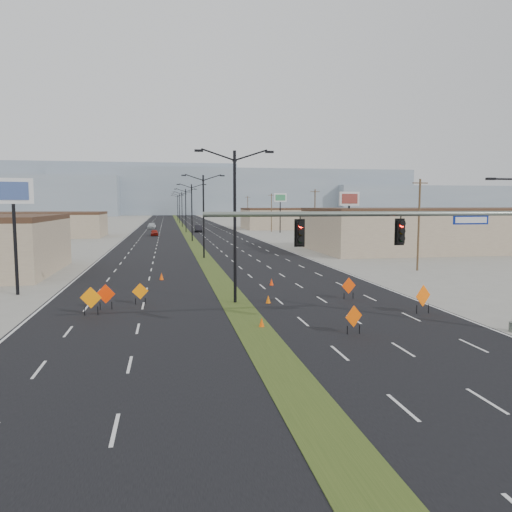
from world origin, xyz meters
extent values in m
plane|color=gray|center=(0.00, 0.00, 0.00)|extent=(600.00, 600.00, 0.00)
cube|color=black|center=(0.00, 100.00, 0.00)|extent=(25.00, 400.00, 0.02)
cube|color=#314418|center=(0.00, 100.00, 0.00)|extent=(2.00, 400.00, 0.04)
cube|color=tan|center=(-32.00, 85.00, 2.25)|extent=(30.00, 14.00, 4.50)
cube|color=tan|center=(34.00, 45.00, 2.75)|extent=(36.00, 18.00, 5.50)
cube|color=tan|center=(38.00, 110.00, 2.50)|extent=(44.00, 16.00, 5.00)
cube|color=gray|center=(40.00, 300.00, 14.00)|extent=(220.00, 50.00, 28.00)
cube|color=gray|center=(180.00, 290.00, 9.00)|extent=(160.00, 50.00, 18.00)
cube|color=gray|center=(-30.00, 320.00, 16.00)|extent=(140.00, 50.00, 32.00)
cylinder|color=slate|center=(5.20, 2.00, 6.10)|extent=(16.00, 0.24, 0.24)
cylinder|color=black|center=(12.30, 2.00, 7.80)|extent=(1.80, 0.10, 0.10)
cube|color=navy|center=(10.40, 1.98, 5.78)|extent=(1.90, 0.04, 0.45)
cube|color=black|center=(1.70, 2.00, 5.22)|extent=(0.50, 0.28, 1.30)
sphere|color=#FF0C05|center=(1.70, 1.84, 5.57)|extent=(0.22, 0.22, 0.22)
cube|color=black|center=(6.70, 2.00, 5.22)|extent=(0.50, 0.28, 1.30)
sphere|color=#FF0C05|center=(6.70, 1.84, 5.57)|extent=(0.22, 0.22, 0.22)
cylinder|color=black|center=(0.00, 12.00, 5.00)|extent=(0.20, 0.20, 10.00)
cube|color=black|center=(-2.30, 12.00, 9.95)|extent=(0.55, 0.24, 0.14)
cube|color=black|center=(2.30, 12.00, 9.95)|extent=(0.55, 0.24, 0.14)
cylinder|color=black|center=(0.00, 40.00, 5.00)|extent=(0.20, 0.20, 10.00)
cube|color=black|center=(-2.30, 40.00, 9.95)|extent=(0.55, 0.24, 0.14)
cube|color=black|center=(2.30, 40.00, 9.95)|extent=(0.55, 0.24, 0.14)
cylinder|color=black|center=(0.00, 68.00, 5.00)|extent=(0.20, 0.20, 10.00)
cube|color=black|center=(-2.30, 68.00, 9.95)|extent=(0.55, 0.24, 0.14)
cube|color=black|center=(2.30, 68.00, 9.95)|extent=(0.55, 0.24, 0.14)
cylinder|color=black|center=(0.00, 96.00, 5.00)|extent=(0.20, 0.20, 10.00)
cube|color=black|center=(-2.30, 96.00, 9.95)|extent=(0.55, 0.24, 0.14)
cube|color=black|center=(2.30, 96.00, 9.95)|extent=(0.55, 0.24, 0.14)
cylinder|color=black|center=(0.00, 124.00, 5.00)|extent=(0.20, 0.20, 10.00)
cube|color=black|center=(-2.30, 124.00, 9.95)|extent=(0.55, 0.24, 0.14)
cube|color=black|center=(2.30, 124.00, 9.95)|extent=(0.55, 0.24, 0.14)
cylinder|color=black|center=(0.00, 152.00, 5.00)|extent=(0.20, 0.20, 10.00)
cube|color=black|center=(-2.30, 152.00, 9.95)|extent=(0.55, 0.24, 0.14)
cube|color=black|center=(2.30, 152.00, 9.95)|extent=(0.55, 0.24, 0.14)
cylinder|color=black|center=(0.00, 180.00, 5.00)|extent=(0.20, 0.20, 10.00)
cube|color=black|center=(-2.30, 180.00, 9.95)|extent=(0.55, 0.24, 0.14)
cube|color=black|center=(2.30, 180.00, 9.95)|extent=(0.55, 0.24, 0.14)
cylinder|color=#4C3823|center=(20.00, 25.00, 4.50)|extent=(0.20, 0.20, 9.00)
cube|color=#4C3823|center=(20.00, 25.00, 8.60)|extent=(1.60, 0.10, 0.10)
cylinder|color=#4C3823|center=(20.00, 60.00, 4.50)|extent=(0.20, 0.20, 9.00)
cube|color=#4C3823|center=(20.00, 60.00, 8.60)|extent=(1.60, 0.10, 0.10)
cylinder|color=#4C3823|center=(20.00, 95.00, 4.50)|extent=(0.20, 0.20, 9.00)
cube|color=#4C3823|center=(20.00, 95.00, 8.60)|extent=(1.60, 0.10, 0.10)
cylinder|color=#4C3823|center=(20.00, 130.00, 4.50)|extent=(0.20, 0.20, 9.00)
cube|color=#4C3823|center=(20.00, 130.00, 8.60)|extent=(1.60, 0.10, 0.10)
imported|color=maroon|center=(-6.94, 84.76, 0.65)|extent=(1.67, 3.87, 1.30)
imported|color=black|center=(2.90, 97.49, 0.80)|extent=(1.82, 4.89, 1.60)
imported|color=silver|center=(-8.37, 115.71, 0.74)|extent=(2.18, 5.13, 1.48)
cube|color=orange|center=(-8.89, 9.81, 1.07)|extent=(1.26, 0.31, 1.28)
cylinder|color=black|center=(-9.26, 9.81, 0.27)|extent=(0.05, 0.05, 0.53)
cylinder|color=black|center=(-8.51, 9.81, 0.27)|extent=(0.05, 0.05, 0.53)
cube|color=#F13305|center=(-8.22, 11.30, 1.00)|extent=(1.18, 0.31, 1.21)
cylinder|color=black|center=(-8.57, 11.30, 0.25)|extent=(0.05, 0.05, 0.50)
cylinder|color=black|center=(-7.87, 11.30, 0.25)|extent=(0.05, 0.05, 0.50)
cube|color=orange|center=(-6.19, 12.59, 0.89)|extent=(1.05, 0.26, 1.07)
cylinder|color=black|center=(-6.50, 12.59, 0.22)|extent=(0.05, 0.05, 0.44)
cylinder|color=black|center=(-5.88, 12.59, 0.22)|extent=(0.05, 0.05, 0.44)
cube|color=#E44F04|center=(4.81, 3.00, 0.92)|extent=(1.04, 0.47, 1.11)
cylinder|color=black|center=(4.49, 3.00, 0.23)|extent=(0.05, 0.05, 0.46)
cylinder|color=black|center=(5.13, 3.00, 0.23)|extent=(0.05, 0.05, 0.46)
cube|color=#E33B04|center=(7.92, 11.97, 0.94)|extent=(1.10, 0.33, 1.13)
cylinder|color=black|center=(7.60, 11.97, 0.23)|extent=(0.05, 0.05, 0.47)
cylinder|color=black|center=(8.25, 11.97, 0.23)|extent=(0.05, 0.05, 0.47)
cube|color=#F95D05|center=(10.65, 6.78, 1.09)|extent=(1.21, 0.58, 1.32)
cylinder|color=black|center=(10.26, 6.78, 0.27)|extent=(0.05, 0.05, 0.55)
cylinder|color=black|center=(11.03, 6.78, 0.27)|extent=(0.05, 0.05, 0.55)
cone|color=#DD4C04|center=(0.50, 5.19, 0.27)|extent=(0.33, 0.33, 0.53)
cone|color=#D85C04|center=(2.15, 11.50, 0.28)|extent=(0.36, 0.36, 0.55)
cone|color=#FF3705|center=(3.88, 18.63, 0.28)|extent=(0.37, 0.37, 0.55)
cone|color=#DF4704|center=(-4.93, 23.14, 0.31)|extent=(0.49, 0.49, 0.63)
cylinder|color=black|center=(-15.17, 17.87, 3.47)|extent=(0.24, 0.24, 6.94)
cube|color=white|center=(-15.17, 17.87, 7.49)|extent=(2.75, 0.93, 1.83)
cube|color=#3B528F|center=(-15.17, 17.67, 7.49)|extent=(2.15, 0.52, 1.28)
cylinder|color=black|center=(18.62, 40.51, 3.36)|extent=(0.24, 0.24, 6.71)
cube|color=white|center=(18.62, 40.51, 7.24)|extent=(2.66, 0.47, 1.77)
cube|color=brown|center=(18.62, 40.31, 7.24)|extent=(2.12, 0.15, 1.24)
cylinder|color=black|center=(21.29, 91.44, 3.72)|extent=(0.24, 0.24, 7.43)
cube|color=white|center=(21.29, 91.44, 8.02)|extent=(2.95, 0.59, 1.96)
cube|color=#378B57|center=(21.29, 91.24, 8.02)|extent=(2.34, 0.24, 1.37)
camera|label=1|loc=(-4.40, -20.42, 6.56)|focal=35.00mm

